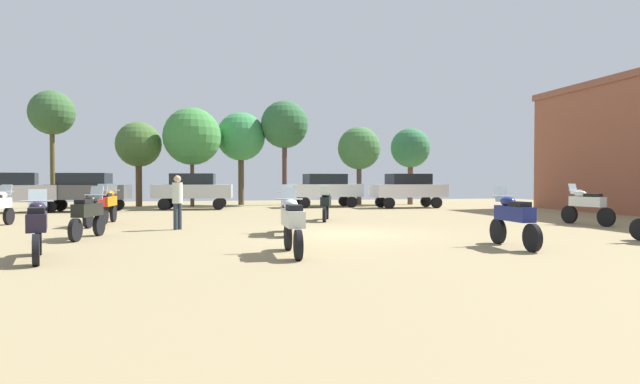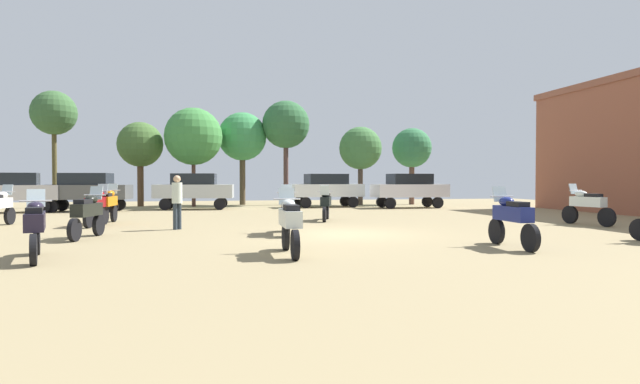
{
  "view_description": "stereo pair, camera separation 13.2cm",
  "coord_description": "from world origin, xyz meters",
  "views": [
    {
      "loc": [
        -3.76,
        -15.31,
        1.68
      ],
      "look_at": [
        0.41,
        4.75,
        1.19
      ],
      "focal_mm": 29.15,
      "sensor_mm": 36.0,
      "label": 1
    },
    {
      "loc": [
        -3.63,
        -15.33,
        1.68
      ],
      "look_at": [
        0.41,
        4.75,
        1.19
      ],
      "focal_mm": 29.15,
      "sensor_mm": 36.0,
      "label": 2
    }
  ],
  "objects": [
    {
      "name": "car_2",
      "position": [
        7.54,
        13.52,
        1.19
      ],
      "size": [
        4.35,
        1.92,
        2.0
      ],
      "rotation": [
        0.0,
        0.0,
        1.6
      ],
      "color": "black",
      "rests_on": "ground"
    },
    {
      "name": "motorcycle_3",
      "position": [
        -2.03,
        -3.99,
        0.74
      ],
      "size": [
        0.62,
        2.19,
        1.47
      ],
      "rotation": [
        0.0,
        0.0,
        -0.01
      ],
      "color": "black",
      "rests_on": "ground"
    },
    {
      "name": "motorcycle_5",
      "position": [
        0.73,
        5.15,
        0.73
      ],
      "size": [
        0.82,
        2.16,
        1.44
      ],
      "rotation": [
        0.0,
        0.0,
        2.86
      ],
      "color": "black",
      "rests_on": "ground"
    },
    {
      "name": "tree_6",
      "position": [
        -4.97,
        17.48,
        4.32
      ],
      "size": [
        3.52,
        3.52,
        6.07
      ],
      "color": "brown",
      "rests_on": "ground"
    },
    {
      "name": "motorcycle_1",
      "position": [
        -7.19,
        0.28,
        0.74
      ],
      "size": [
        0.71,
        2.12,
        1.47
      ],
      "rotation": [
        0.0,
        0.0,
        -0.2
      ],
      "color": "black",
      "rests_on": "ground"
    },
    {
      "name": "car_4",
      "position": [
        2.88,
        15.18,
        1.19
      ],
      "size": [
        4.44,
        2.18,
        2.0
      ],
      "rotation": [
        0.0,
        0.0,
        1.66
      ],
      "color": "black",
      "rests_on": "ground"
    },
    {
      "name": "ground_plane",
      "position": [
        0.0,
        0.0,
        0.01
      ],
      "size": [
        44.0,
        52.0,
        0.02
      ],
      "color": "#917F59"
    },
    {
      "name": "car_3",
      "position": [
        -13.64,
        13.12,
        1.19
      ],
      "size": [
        4.56,
        2.55,
        2.0
      ],
      "rotation": [
        0.0,
        0.0,
        1.75
      ],
      "color": "black",
      "rests_on": "ground"
    },
    {
      "name": "car_1",
      "position": [
        -4.81,
        14.51,
        1.19
      ],
      "size": [
        4.45,
        2.18,
        2.0
      ],
      "rotation": [
        0.0,
        0.0,
        1.48
      ],
      "color": "black",
      "rests_on": "ground"
    },
    {
      "name": "tree_1",
      "position": [
        5.66,
        17.44,
        3.71
      ],
      "size": [
        2.79,
        2.79,
        5.11
      ],
      "color": "#4C3C32",
      "rests_on": "ground"
    },
    {
      "name": "tree_3",
      "position": [
        -13.03,
        18.03,
        5.58
      ],
      "size": [
        2.61,
        2.61,
        6.93
      ],
      "color": "brown",
      "rests_on": "ground"
    },
    {
      "name": "tree_4",
      "position": [
        9.2,
        17.4,
        3.75
      ],
      "size": [
        2.62,
        2.62,
        5.09
      ],
      "color": "brown",
      "rests_on": "ground"
    },
    {
      "name": "motorcycle_12",
      "position": [
        -1.5,
        0.37,
        0.76
      ],
      "size": [
        0.63,
        2.31,
        1.51
      ],
      "rotation": [
        0.0,
        0.0,
        -0.11
      ],
      "color": "black",
      "rests_on": "ground"
    },
    {
      "name": "tree_8",
      "position": [
        -8.21,
        18.41,
        3.81
      ],
      "size": [
        2.78,
        2.78,
        5.23
      ],
      "color": "brown",
      "rests_on": "ground"
    },
    {
      "name": "motorcycle_10",
      "position": [
        9.64,
        1.25,
        0.76
      ],
      "size": [
        0.71,
        2.22,
        1.51
      ],
      "rotation": [
        0.0,
        0.0,
        0.19
      ],
      "color": "black",
      "rests_on": "ground"
    },
    {
      "name": "motorcycle_11",
      "position": [
        -7.31,
        -3.65,
        0.74
      ],
      "size": [
        0.81,
        2.21,
        1.45
      ],
      "rotation": [
        0.0,
        0.0,
        0.27
      ],
      "color": "black",
      "rests_on": "ground"
    },
    {
      "name": "motorcycle_7",
      "position": [
        3.44,
        -3.89,
        0.75
      ],
      "size": [
        0.62,
        2.2,
        1.49
      ],
      "rotation": [
        0.0,
        0.0,
        -0.03
      ],
      "color": "black",
      "rests_on": "ground"
    },
    {
      "name": "motorcycle_4",
      "position": [
        -7.62,
        5.43,
        0.76
      ],
      "size": [
        0.62,
        2.31,
        1.5
      ],
      "rotation": [
        0.0,
        0.0,
        -0.06
      ],
      "color": "black",
      "rests_on": "ground"
    },
    {
      "name": "person_1",
      "position": [
        -4.89,
        2.47,
        1.08
      ],
      "size": [
        0.48,
        0.48,
        1.8
      ],
      "rotation": [
        0.0,
        0.0,
        3.9
      ],
      "color": "#29343E",
      "rests_on": "ground"
    },
    {
      "name": "tree_2",
      "position": [
        0.89,
        18.52,
        5.25
      ],
      "size": [
        3.11,
        3.11,
        6.83
      ],
      "color": "brown",
      "rests_on": "ground"
    },
    {
      "name": "tree_7",
      "position": [
        -1.9,
        19.12,
        4.47
      ],
      "size": [
        3.16,
        3.16,
        6.07
      ],
      "color": "#4C3F2C",
      "rests_on": "ground"
    },
    {
      "name": "motorcycle_6",
      "position": [
        -7.79,
        4.31,
        0.76
      ],
      "size": [
        0.66,
        2.15,
        1.51
      ],
      "rotation": [
        0.0,
        0.0,
        -0.15
      ],
      "color": "black",
      "rests_on": "ground"
    },
    {
      "name": "car_5",
      "position": [
        -10.24,
        13.54,
        1.19
      ],
      "size": [
        4.43,
        2.13,
        2.0
      ],
      "rotation": [
        0.0,
        0.0,
        1.49
      ],
      "color": "black",
      "rests_on": "ground"
    }
  ]
}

